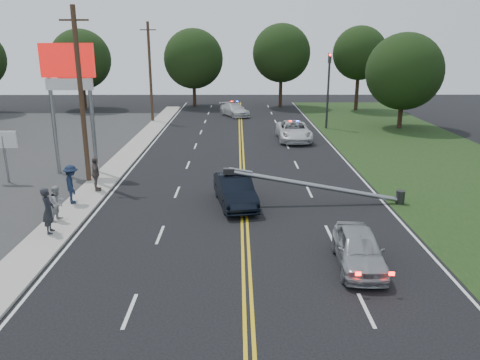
{
  "coord_description": "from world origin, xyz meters",
  "views": [
    {
      "loc": [
        -0.33,
        -14.84,
        8.07
      ],
      "look_at": [
        -0.2,
        6.65,
        1.7
      ],
      "focal_mm": 35.0,
      "sensor_mm": 36.0,
      "label": 1
    }
  ],
  "objects_px": {
    "small_sign": "(3,144)",
    "utility_pole_far": "(150,72)",
    "utility_pole_mid": "(81,96)",
    "bystander_d": "(96,174)",
    "fallen_streetlight": "(325,187)",
    "crashed_sedan": "(235,191)",
    "bystander_c": "(72,184)",
    "waiting_sedan": "(359,249)",
    "bystander_a": "(48,211)",
    "bystander_b": "(58,203)",
    "pylon_sign": "(69,77)",
    "emergency_a": "(294,131)",
    "traffic_signal": "(328,84)",
    "emergency_b": "(234,110)"
  },
  "relations": [
    {
      "from": "pylon_sign",
      "to": "bystander_c",
      "type": "distance_m",
      "value": 8.0
    },
    {
      "from": "utility_pole_far",
      "to": "bystander_a",
      "type": "bearing_deg",
      "value": -88.56
    },
    {
      "from": "bystander_c",
      "to": "utility_pole_far",
      "type": "bearing_deg",
      "value": -22.58
    },
    {
      "from": "traffic_signal",
      "to": "emergency_b",
      "type": "bearing_deg",
      "value": 138.79
    },
    {
      "from": "bystander_d",
      "to": "waiting_sedan",
      "type": "bearing_deg",
      "value": -139.48
    },
    {
      "from": "waiting_sedan",
      "to": "bystander_b",
      "type": "relative_size",
      "value": 2.49
    },
    {
      "from": "bystander_b",
      "to": "utility_pole_mid",
      "type": "bearing_deg",
      "value": 18.23
    },
    {
      "from": "bystander_a",
      "to": "bystander_b",
      "type": "xyz_separation_m",
      "value": [
        -0.17,
        1.5,
        -0.18
      ]
    },
    {
      "from": "small_sign",
      "to": "bystander_a",
      "type": "distance_m",
      "value": 9.79
    },
    {
      "from": "fallen_streetlight",
      "to": "bystander_c",
      "type": "relative_size",
      "value": 4.66
    },
    {
      "from": "bystander_b",
      "to": "emergency_a",
      "type": "bearing_deg",
      "value": -21.77
    },
    {
      "from": "traffic_signal",
      "to": "emergency_a",
      "type": "distance_m",
      "value": 7.66
    },
    {
      "from": "fallen_streetlight",
      "to": "crashed_sedan",
      "type": "xyz_separation_m",
      "value": [
        -4.63,
        -0.09,
        -0.15
      ]
    },
    {
      "from": "utility_pole_mid",
      "to": "crashed_sedan",
      "type": "xyz_separation_m",
      "value": [
        8.75,
        -4.09,
        -4.32
      ]
    },
    {
      "from": "traffic_signal",
      "to": "crashed_sedan",
      "type": "height_order",
      "value": "traffic_signal"
    },
    {
      "from": "traffic_signal",
      "to": "small_sign",
      "type": "bearing_deg",
      "value": -141.1
    },
    {
      "from": "utility_pole_mid",
      "to": "bystander_d",
      "type": "distance_m",
      "value": 4.62
    },
    {
      "from": "pylon_sign",
      "to": "fallen_streetlight",
      "type": "height_order",
      "value": "pylon_sign"
    },
    {
      "from": "emergency_b",
      "to": "bystander_d",
      "type": "relative_size",
      "value": 2.54
    },
    {
      "from": "pylon_sign",
      "to": "crashed_sedan",
      "type": "distance_m",
      "value": 12.86
    },
    {
      "from": "pylon_sign",
      "to": "crashed_sedan",
      "type": "height_order",
      "value": "pylon_sign"
    },
    {
      "from": "fallen_streetlight",
      "to": "waiting_sedan",
      "type": "height_order",
      "value": "fallen_streetlight"
    },
    {
      "from": "small_sign",
      "to": "emergency_a",
      "type": "bearing_deg",
      "value": 33.7
    },
    {
      "from": "traffic_signal",
      "to": "emergency_b",
      "type": "height_order",
      "value": "traffic_signal"
    },
    {
      "from": "utility_pole_far",
      "to": "emergency_a",
      "type": "height_order",
      "value": "utility_pole_far"
    },
    {
      "from": "crashed_sedan",
      "to": "emergency_a",
      "type": "distance_m",
      "value": 17.12
    },
    {
      "from": "utility_pole_mid",
      "to": "bystander_a",
      "type": "height_order",
      "value": "utility_pole_mid"
    },
    {
      "from": "traffic_signal",
      "to": "pylon_sign",
      "type": "bearing_deg",
      "value": -139.61
    },
    {
      "from": "utility_pole_far",
      "to": "waiting_sedan",
      "type": "bearing_deg",
      "value": -67.93
    },
    {
      "from": "traffic_signal",
      "to": "bystander_a",
      "type": "height_order",
      "value": "traffic_signal"
    },
    {
      "from": "pylon_sign",
      "to": "waiting_sedan",
      "type": "relative_size",
      "value": 1.95
    },
    {
      "from": "utility_pole_mid",
      "to": "emergency_b",
      "type": "xyz_separation_m",
      "value": [
        8.56,
        25.82,
        -4.38
      ]
    },
    {
      "from": "small_sign",
      "to": "emergency_b",
      "type": "bearing_deg",
      "value": 62.63
    },
    {
      "from": "utility_pole_mid",
      "to": "small_sign",
      "type": "bearing_deg",
      "value": 180.0
    },
    {
      "from": "emergency_b",
      "to": "fallen_streetlight",
      "type": "bearing_deg",
      "value": -106.54
    },
    {
      "from": "crashed_sedan",
      "to": "emergency_b",
      "type": "relative_size",
      "value": 0.96
    },
    {
      "from": "utility_pole_far",
      "to": "bystander_c",
      "type": "bearing_deg",
      "value": -89.02
    },
    {
      "from": "fallen_streetlight",
      "to": "crashed_sedan",
      "type": "distance_m",
      "value": 4.64
    },
    {
      "from": "fallen_streetlight",
      "to": "bystander_b",
      "type": "height_order",
      "value": "fallen_streetlight"
    },
    {
      "from": "fallen_streetlight",
      "to": "emergency_a",
      "type": "xyz_separation_m",
      "value": [
        0.28,
        16.31,
        -0.12
      ]
    },
    {
      "from": "small_sign",
      "to": "utility_pole_far",
      "type": "relative_size",
      "value": 0.31
    },
    {
      "from": "small_sign",
      "to": "crashed_sedan",
      "type": "height_order",
      "value": "small_sign"
    },
    {
      "from": "utility_pole_far",
      "to": "waiting_sedan",
      "type": "distance_m",
      "value": 35.86
    },
    {
      "from": "fallen_streetlight",
      "to": "waiting_sedan",
      "type": "bearing_deg",
      "value": -90.12
    },
    {
      "from": "utility_pole_mid",
      "to": "bystander_d",
      "type": "xyz_separation_m",
      "value": [
        1.06,
        -2.02,
        -4.01
      ]
    },
    {
      "from": "fallen_streetlight",
      "to": "bystander_b",
      "type": "relative_size",
      "value": 5.67
    },
    {
      "from": "pylon_sign",
      "to": "utility_pole_far",
      "type": "distance_m",
      "value": 20.06
    },
    {
      "from": "emergency_b",
      "to": "emergency_a",
      "type": "bearing_deg",
      "value": -95.05
    },
    {
      "from": "utility_pole_far",
      "to": "crashed_sedan",
      "type": "xyz_separation_m",
      "value": [
        8.75,
        -26.09,
        -4.32
      ]
    },
    {
      "from": "small_sign",
      "to": "bystander_c",
      "type": "distance_m",
      "value": 6.76
    }
  ]
}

